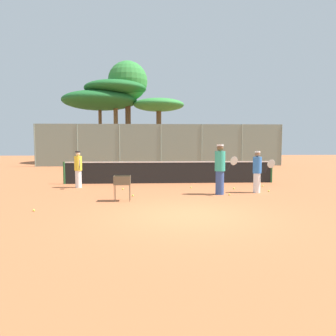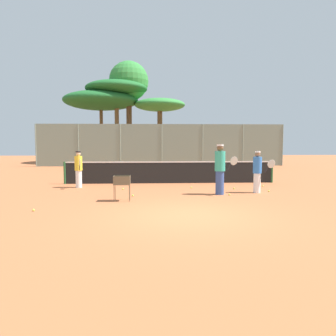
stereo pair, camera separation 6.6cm
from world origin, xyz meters
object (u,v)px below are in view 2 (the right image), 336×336
(player_white_outfit, at_px, (220,169))
(player_yellow_shirt, at_px, (79,169))
(player_red_cap, at_px, (258,171))
(ball_cart, at_px, (122,182))
(parked_car, at_px, (219,157))
(tennis_net, at_px, (170,172))

(player_white_outfit, xyz_separation_m, player_yellow_shirt, (-5.81, 2.22, -0.16))
(player_red_cap, height_order, ball_cart, player_red_cap)
(ball_cart, bearing_deg, player_yellow_shirt, 122.69)
(player_white_outfit, xyz_separation_m, player_red_cap, (1.57, 0.33, -0.14))
(parked_car, bearing_deg, player_yellow_shirt, -122.18)
(tennis_net, bearing_deg, ball_cart, -112.26)
(player_yellow_shirt, xyz_separation_m, parked_car, (9.49, 15.09, -0.17))
(player_white_outfit, xyz_separation_m, parked_car, (3.68, 17.31, -0.33))
(player_white_outfit, height_order, player_red_cap, player_white_outfit)
(player_white_outfit, distance_m, ball_cart, 3.83)
(player_white_outfit, bearing_deg, player_red_cap, 49.86)
(player_red_cap, distance_m, player_yellow_shirt, 7.62)
(parked_car, bearing_deg, tennis_net, -111.29)
(ball_cart, relative_size, parked_car, 0.21)
(player_yellow_shirt, bearing_deg, player_white_outfit, 50.04)
(player_red_cap, bearing_deg, player_yellow_shirt, -177.27)
(player_white_outfit, relative_size, player_red_cap, 1.16)
(ball_cart, bearing_deg, player_red_cap, 16.36)
(player_white_outfit, bearing_deg, player_yellow_shirt, -162.96)
(tennis_net, distance_m, player_white_outfit, 3.92)
(tennis_net, relative_size, player_red_cap, 6.21)
(tennis_net, xyz_separation_m, ball_cart, (-1.93, -4.70, 0.09))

